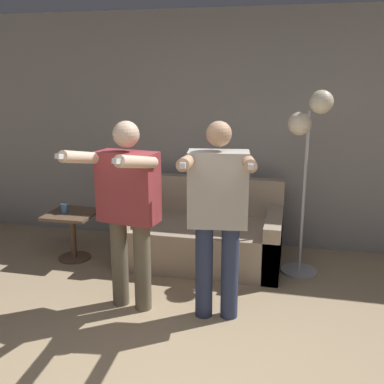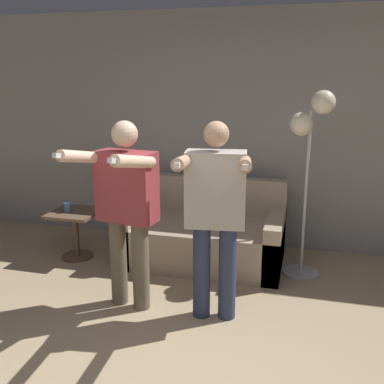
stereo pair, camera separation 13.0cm
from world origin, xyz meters
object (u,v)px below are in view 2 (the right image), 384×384
(person_right, at_px, (215,209))
(couch, at_px, (205,236))
(cup, at_px, (67,207))
(cat, at_px, (219,171))
(person_left, at_px, (126,202))
(side_table, at_px, (75,224))
(floor_lamp, at_px, (310,137))

(person_right, bearing_deg, couch, 99.06)
(cup, bearing_deg, person_right, -24.86)
(person_right, bearing_deg, cat, 92.60)
(cup, bearing_deg, cat, 24.16)
(person_right, bearing_deg, cup, 147.29)
(person_left, distance_m, cup, 1.35)
(side_table, bearing_deg, cat, 23.90)
(floor_lamp, relative_size, side_table, 3.47)
(cup, bearing_deg, couch, 12.44)
(couch, relative_size, cat, 3.52)
(person_right, distance_m, cup, 1.96)
(person_right, height_order, side_table, person_right)
(floor_lamp, bearing_deg, person_left, -143.58)
(cat, distance_m, cup, 1.66)
(person_left, height_order, person_right, person_right)
(cup, bearing_deg, floor_lamp, 5.32)
(side_table, bearing_deg, floor_lamp, 4.63)
(cat, xyz_separation_m, floor_lamp, (0.94, -0.44, 0.46))
(couch, height_order, person_right, person_right)
(side_table, bearing_deg, person_right, -26.55)
(person_right, bearing_deg, side_table, 145.60)
(floor_lamp, bearing_deg, person_right, -122.86)
(floor_lamp, height_order, cup, floor_lamp)
(person_left, distance_m, person_right, 0.74)
(cat, xyz_separation_m, cup, (-1.48, -0.66, -0.34))
(couch, height_order, side_table, couch)
(couch, relative_size, person_right, 1.02)
(side_table, height_order, cup, cup)
(couch, bearing_deg, cat, 78.89)
(cat, height_order, side_table, cat)
(person_right, relative_size, cat, 3.44)
(couch, distance_m, cup, 1.48)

